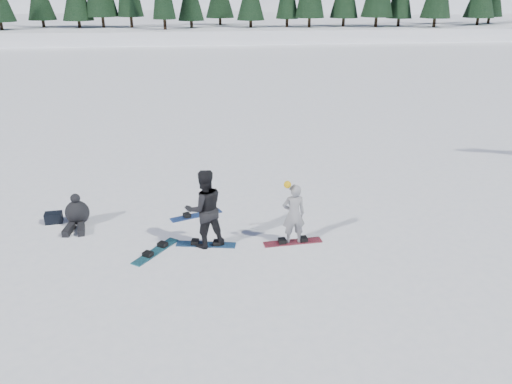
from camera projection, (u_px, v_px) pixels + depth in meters
ground at (301, 249)px, 12.42m from camera, size 420.00×420.00×0.00m
alpine_backdrop at (167, 45)px, 190.03m from camera, size 412.50×227.00×53.20m
snowboarder_woman at (294, 214)px, 12.43m from camera, size 0.60×0.42×1.74m
snowboarder_man at (205, 209)px, 12.24m from camera, size 1.14×0.99×2.02m
seated_rider at (77, 214)px, 13.54m from camera, size 0.66×1.08×0.91m
gear_bag at (54, 218)px, 13.77m from camera, size 0.48×0.34×0.30m
snowboard_woman at (293, 242)px, 12.73m from camera, size 1.52×0.38×0.03m
snowboard_man at (206, 244)px, 12.62m from camera, size 1.53×0.57×0.03m
snowboard_loose_a at (156, 251)px, 12.28m from camera, size 1.11×1.38×0.03m
snowboard_loose_c at (196, 215)px, 14.23m from camera, size 1.50×0.79×0.03m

